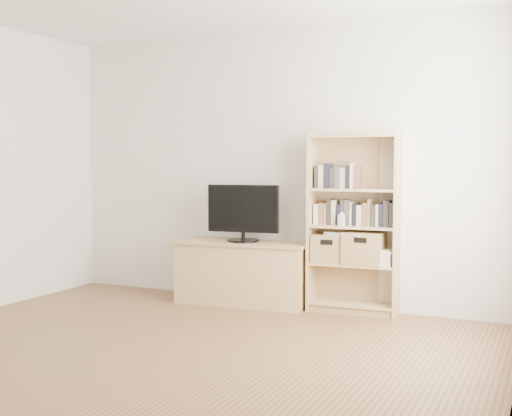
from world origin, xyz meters
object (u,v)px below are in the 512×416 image
Objects in this scene: tv_stand at (243,274)px; bookshelf at (354,223)px; television at (243,213)px; laptop at (347,233)px; basket_left at (330,248)px; baby_monitor at (341,220)px; basket_right at (364,248)px.

tv_stand is 1.18m from bookshelf.
television is 2.03× the size of laptop.
bookshelf is 0.31m from basket_left.
tv_stand is at bearing -166.11° from laptop.
bookshelf is 4.68× the size of laptop.
bookshelf reaches higher than laptop.
television reaches higher than laptop.
basket_left is at bearing -0.36° from tv_stand.
television is at bearing -172.24° from baby_monitor.
baby_monitor is at bearing -100.04° from laptop.
baby_monitor is 0.32m from basket_right.
basket_left is 0.90× the size of laptop.
basket_right is at bearing 35.69° from baby_monitor.
basket_right is (0.18, 0.10, -0.25)m from baby_monitor.
laptop is at bearing -0.91° from tv_stand.
basket_right is at bearing -2.29° from television.
laptop is (-0.15, -0.01, 0.12)m from basket_right.
tv_stand is 1.78× the size of television.
baby_monitor is 0.29× the size of laptop.
bookshelf is 0.11m from laptop.
basket_left is 0.31m from basket_right.
television is at bearing -179.82° from basket_left.
baby_monitor is at bearing -35.59° from basket_left.
basket_right is (0.10, 0.00, -0.21)m from bookshelf.
basket_right is (0.31, 0.02, 0.02)m from basket_left.
television is (0.00, 0.00, 0.58)m from tv_stand.
tv_stand is 3.63× the size of laptop.
tv_stand is 3.58× the size of basket_right.
television is 1.19m from basket_right.
laptop is at bearing -3.27° from basket_left.
basket_left is at bearing 157.18° from baby_monitor.
baby_monitor is 0.15m from laptop.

